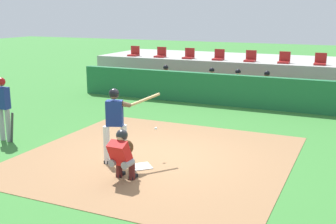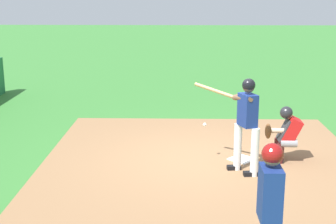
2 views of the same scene
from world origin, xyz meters
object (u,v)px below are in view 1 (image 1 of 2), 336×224
Objects in this scene: stadium_seat_0 at (134,53)px; stadium_seat_3 at (219,57)px; batter_at_plate at (116,121)px; stadium_seat_2 at (189,56)px; catcher_crouched at (122,153)px; dugout_player_2 at (237,85)px; stadium_seat_5 at (284,60)px; on_deck_batter at (3,105)px; dugout_player_0 at (165,80)px; stadium_seat_6 at (320,62)px; stadium_seat_4 at (250,58)px; dugout_player_3 at (266,87)px; stadium_seat_1 at (161,54)px; dugout_player_1 at (210,83)px; home_plate at (141,166)px.

stadium_seat_3 is (4.33, 0.00, 0.00)m from stadium_seat_0.
stadium_seat_2 reaches higher than batter_at_plate.
catcher_crouched is 12.46m from stadium_seat_0.
batter_at_plate is 8.13m from dugout_player_2.
on_deck_batter is at bearing -120.68° from stadium_seat_5.
dugout_player_2 is at bearing -54.91° from stadium_seat_3.
stadium_seat_6 is (6.08, 2.03, 0.86)m from dugout_player_0.
catcher_crouched is at bearing -90.01° from stadium_seat_4.
dugout_player_2 is 2.65m from stadium_seat_5.
on_deck_batter reaches higher than dugout_player_2.
stadium_seat_6 reaches higher than dugout_player_3.
stadium_seat_6 is (7.31, 9.89, 0.51)m from on_deck_batter.
stadium_seat_4 is (-1.13, 2.03, 0.86)m from dugout_player_3.
dugout_player_0 is 3.17m from dugout_player_2.
dugout_player_0 is 2.71× the size of stadium_seat_1.
catcher_crouched is 11.86m from stadium_seat_1.
stadium_seat_0 and stadium_seat_4 have the same top height.
stadium_seat_2 is at bearing 180.00° from stadium_seat_3.
batter_at_plate reaches higher than dugout_player_1.
stadium_seat_5 is (5.78, 0.00, 0.00)m from stadium_seat_1.
stadium_seat_6 is at bearing 18.51° from dugout_player_0.
stadium_seat_0 is 8.67m from stadium_seat_6.
stadium_seat_0 and stadium_seat_1 have the same top height.
on_deck_batter is 3.72× the size of stadium_seat_5.
batter_at_plate is 1.39× the size of dugout_player_1.
on_deck_batter is at bearing -112.83° from dugout_player_1.
stadium_seat_5 is at bearing 81.31° from dugout_player_3.
on_deck_batter is at bearing -98.92° from dugout_player_0.
stadium_seat_3 is at bearing 125.09° from dugout_player_2.
stadium_seat_2 is 2.89m from stadium_seat_4.
dugout_player_1 is 1.00× the size of dugout_player_3.
stadium_seat_0 is at bearing 117.70° from catcher_crouched.
dugout_player_2 is 3.65m from stadium_seat_6.
home_plate is 10.29m from stadium_seat_4.
stadium_seat_6 is at bearing 0.00° from stadium_seat_3.
home_plate is at bearing -4.55° from batter_at_plate.
stadium_seat_0 is (-5.10, 10.12, 0.50)m from batter_at_plate.
dugout_player_3 is 7.26m from stadium_seat_0.
stadium_seat_3 is (-1.44, 10.18, 1.51)m from home_plate.
batter_at_plate is at bearing -72.78° from dugout_player_0.
stadium_seat_2 is 1.44m from stadium_seat_3.
dugout_player_0 is (-2.51, 8.09, -0.36)m from batter_at_plate.
stadium_seat_0 reaches higher than dugout_player_3.
on_deck_batter is 1.37× the size of dugout_player_3.
dugout_player_3 is at bearing -26.83° from stadium_seat_2.
catcher_crouched is at bearing -97.49° from stadium_seat_5.
stadium_seat_2 is at bearing 81.65° from dugout_player_0.
stadium_seat_4 is at bearing 86.16° from batter_at_plate.
dugout_player_1 is at bearing 180.00° from dugout_player_2.
stadium_seat_3 is at bearing 180.00° from stadium_seat_4.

